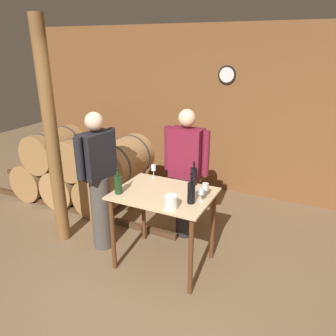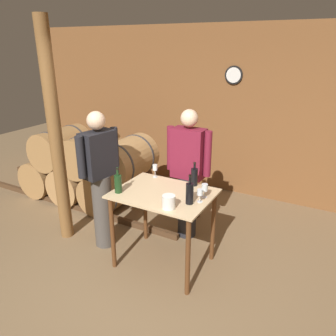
{
  "view_description": "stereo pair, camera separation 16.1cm",
  "coord_description": "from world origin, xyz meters",
  "px_view_note": "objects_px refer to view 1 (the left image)",
  "views": [
    {
      "loc": [
        1.34,
        -2.17,
        2.39
      ],
      "look_at": [
        -0.1,
        0.77,
        1.15
      ],
      "focal_mm": 35.0,
      "sensor_mm": 36.0,
      "label": 1
    },
    {
      "loc": [
        1.48,
        -2.1,
        2.39
      ],
      "look_at": [
        -0.1,
        0.77,
        1.15
      ],
      "focal_mm": 35.0,
      "sensor_mm": 36.0,
      "label": 2
    }
  ],
  "objects_px": {
    "wine_glass_near_left": "(154,168)",
    "person_visitor_with_scarf": "(186,172)",
    "person_host": "(99,180)",
    "ice_bucket": "(171,202)",
    "wine_bottle_far_left": "(118,184)",
    "wine_glass_near_center": "(205,187)",
    "wine_bottle_left": "(194,176)",
    "wine_glass_near_right": "(201,192)",
    "wine_bottle_center": "(191,192)",
    "wooden_post": "(52,139)"
  },
  "relations": [
    {
      "from": "wooden_post",
      "to": "wine_glass_near_center",
      "type": "relative_size",
      "value": 18.25
    },
    {
      "from": "person_visitor_with_scarf",
      "to": "wine_glass_near_left",
      "type": "bearing_deg",
      "value": -129.5
    },
    {
      "from": "wine_glass_near_left",
      "to": "person_visitor_with_scarf",
      "type": "height_order",
      "value": "person_visitor_with_scarf"
    },
    {
      "from": "wine_glass_near_center",
      "to": "wine_glass_near_right",
      "type": "height_order",
      "value": "wine_glass_near_center"
    },
    {
      "from": "wine_bottle_far_left",
      "to": "person_host",
      "type": "distance_m",
      "value": 0.47
    },
    {
      "from": "wine_glass_near_right",
      "to": "person_host",
      "type": "relative_size",
      "value": 0.08
    },
    {
      "from": "wine_glass_near_center",
      "to": "person_host",
      "type": "bearing_deg",
      "value": -174.07
    },
    {
      "from": "wooden_post",
      "to": "wine_glass_near_left",
      "type": "relative_size",
      "value": 17.15
    },
    {
      "from": "wine_bottle_far_left",
      "to": "person_visitor_with_scarf",
      "type": "height_order",
      "value": "person_visitor_with_scarf"
    },
    {
      "from": "person_visitor_with_scarf",
      "to": "wine_bottle_far_left",
      "type": "bearing_deg",
      "value": -113.95
    },
    {
      "from": "wine_bottle_left",
      "to": "person_visitor_with_scarf",
      "type": "bearing_deg",
      "value": 125.03
    },
    {
      "from": "wine_bottle_left",
      "to": "wine_bottle_center",
      "type": "distance_m",
      "value": 0.46
    },
    {
      "from": "wine_bottle_far_left",
      "to": "wine_bottle_center",
      "type": "xyz_separation_m",
      "value": [
        0.78,
        0.13,
        0.01
      ]
    },
    {
      "from": "wine_glass_near_right",
      "to": "ice_bucket",
      "type": "distance_m",
      "value": 0.34
    },
    {
      "from": "person_host",
      "to": "ice_bucket",
      "type": "bearing_deg",
      "value": -13.73
    },
    {
      "from": "wine_bottle_far_left",
      "to": "wine_glass_near_left",
      "type": "height_order",
      "value": "wine_bottle_far_left"
    },
    {
      "from": "wooden_post",
      "to": "wine_bottle_left",
      "type": "relative_size",
      "value": 9.79
    },
    {
      "from": "wine_bottle_left",
      "to": "ice_bucket",
      "type": "xyz_separation_m",
      "value": [
        0.01,
        -0.62,
        -0.04
      ]
    },
    {
      "from": "wine_bottle_center",
      "to": "person_visitor_with_scarf",
      "type": "xyz_separation_m",
      "value": [
        -0.38,
        0.77,
        -0.12
      ]
    },
    {
      "from": "wine_glass_near_center",
      "to": "ice_bucket",
      "type": "height_order",
      "value": "wine_glass_near_center"
    },
    {
      "from": "wine_bottle_left",
      "to": "wine_glass_near_center",
      "type": "distance_m",
      "value": 0.32
    },
    {
      "from": "wine_bottle_left",
      "to": "wine_glass_near_right",
      "type": "height_order",
      "value": "wine_bottle_left"
    },
    {
      "from": "wooden_post",
      "to": "wine_bottle_center",
      "type": "distance_m",
      "value": 1.8
    },
    {
      "from": "person_host",
      "to": "wine_glass_near_center",
      "type": "bearing_deg",
      "value": 5.93
    },
    {
      "from": "wine_glass_near_right",
      "to": "person_visitor_with_scarf",
      "type": "height_order",
      "value": "person_visitor_with_scarf"
    },
    {
      "from": "wine_glass_near_left",
      "to": "wine_glass_near_center",
      "type": "height_order",
      "value": "wine_glass_near_left"
    },
    {
      "from": "person_visitor_with_scarf",
      "to": "wine_glass_near_right",
      "type": "bearing_deg",
      "value": -56.27
    },
    {
      "from": "wine_bottle_far_left",
      "to": "wine_bottle_left",
      "type": "bearing_deg",
      "value": 41.63
    },
    {
      "from": "wine_bottle_left",
      "to": "wine_bottle_center",
      "type": "xyz_separation_m",
      "value": [
        0.15,
        -0.43,
        0.01
      ]
    },
    {
      "from": "wine_glass_near_left",
      "to": "wine_glass_near_right",
      "type": "relative_size",
      "value": 1.14
    },
    {
      "from": "ice_bucket",
      "to": "person_host",
      "type": "relative_size",
      "value": 0.08
    },
    {
      "from": "ice_bucket",
      "to": "person_visitor_with_scarf",
      "type": "distance_m",
      "value": 0.99
    },
    {
      "from": "wine_bottle_center",
      "to": "wine_glass_near_right",
      "type": "distance_m",
      "value": 0.11
    },
    {
      "from": "wine_glass_near_left",
      "to": "person_host",
      "type": "height_order",
      "value": "person_host"
    },
    {
      "from": "wine_glass_near_center",
      "to": "wine_glass_near_right",
      "type": "bearing_deg",
      "value": -89.07
    },
    {
      "from": "wooden_post",
      "to": "person_host",
      "type": "xyz_separation_m",
      "value": [
        0.58,
        0.08,
        -0.45
      ]
    },
    {
      "from": "wine_bottle_center",
      "to": "wine_glass_near_left",
      "type": "bearing_deg",
      "value": 146.7
    },
    {
      "from": "wine_glass_near_right",
      "to": "wine_bottle_left",
      "type": "bearing_deg",
      "value": 122.47
    },
    {
      "from": "wooden_post",
      "to": "wine_glass_near_right",
      "type": "distance_m",
      "value": 1.88
    },
    {
      "from": "wine_glass_near_left",
      "to": "ice_bucket",
      "type": "bearing_deg",
      "value": -49.73
    },
    {
      "from": "wooden_post",
      "to": "wine_glass_near_center",
      "type": "distance_m",
      "value": 1.89
    },
    {
      "from": "wine_bottle_left",
      "to": "wine_glass_near_left",
      "type": "height_order",
      "value": "wine_bottle_left"
    },
    {
      "from": "person_visitor_with_scarf",
      "to": "wooden_post",
      "type": "bearing_deg",
      "value": -150.68
    },
    {
      "from": "wine_glass_near_left",
      "to": "wine_glass_near_right",
      "type": "bearing_deg",
      "value": -25.52
    },
    {
      "from": "person_host",
      "to": "wooden_post",
      "type": "bearing_deg",
      "value": -171.77
    },
    {
      "from": "person_visitor_with_scarf",
      "to": "ice_bucket",
      "type": "bearing_deg",
      "value": -75.43
    },
    {
      "from": "wooden_post",
      "to": "wine_bottle_center",
      "type": "bearing_deg",
      "value": 0.38
    },
    {
      "from": "wine_bottle_left",
      "to": "wine_glass_near_right",
      "type": "relative_size",
      "value": 2.0
    },
    {
      "from": "wine_glass_near_center",
      "to": "person_host",
      "type": "relative_size",
      "value": 0.09
    },
    {
      "from": "wine_bottle_left",
      "to": "wooden_post",
      "type": "bearing_deg",
      "value": -164.66
    }
  ]
}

